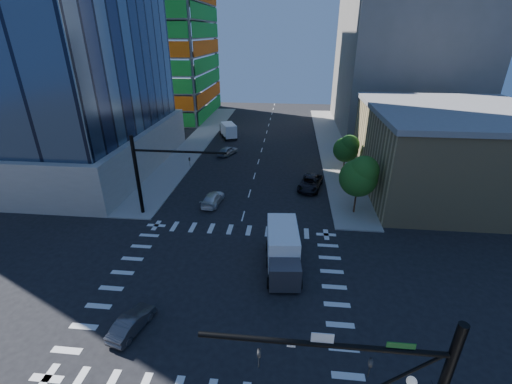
# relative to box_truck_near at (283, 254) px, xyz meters

# --- Properties ---
(ground) EXTENTS (160.00, 160.00, 0.00)m
(ground) POSITION_rel_box_truck_near_xyz_m (-4.72, -2.97, -1.53)
(ground) COLOR black
(ground) RESTS_ON ground
(road_markings) EXTENTS (20.00, 20.00, 0.01)m
(road_markings) POSITION_rel_box_truck_near_xyz_m (-4.72, -2.97, -1.53)
(road_markings) COLOR silver
(road_markings) RESTS_ON ground
(sidewalk_ne) EXTENTS (5.00, 60.00, 0.15)m
(sidewalk_ne) POSITION_rel_box_truck_near_xyz_m (7.78, 37.03, -1.46)
(sidewalk_ne) COLOR #9C9993
(sidewalk_ne) RESTS_ON ground
(sidewalk_nw) EXTENTS (5.00, 60.00, 0.15)m
(sidewalk_nw) POSITION_rel_box_truck_near_xyz_m (-17.22, 37.03, -1.46)
(sidewalk_nw) COLOR #9C9993
(sidewalk_nw) RESTS_ON ground
(construction_building) EXTENTS (25.16, 34.50, 70.60)m
(construction_building) POSITION_rel_box_truck_near_xyz_m (-32.14, 58.96, 23.08)
(construction_building) COLOR slate
(construction_building) RESTS_ON ground
(commercial_building) EXTENTS (20.50, 22.50, 10.60)m
(commercial_building) POSITION_rel_box_truck_near_xyz_m (20.28, 19.03, 3.78)
(commercial_building) COLOR tan
(commercial_building) RESTS_ON ground
(bg_building_ne) EXTENTS (24.00, 30.00, 28.00)m
(bg_building_ne) POSITION_rel_box_truck_near_xyz_m (22.28, 52.03, 12.47)
(bg_building_ne) COLOR slate
(bg_building_ne) RESTS_ON ground
(signal_mast_nw) EXTENTS (10.20, 0.40, 9.00)m
(signal_mast_nw) POSITION_rel_box_truck_near_xyz_m (-14.72, 8.53, 3.96)
(signal_mast_nw) COLOR black
(signal_mast_nw) RESTS_ON sidewalk_nw
(tree_south) EXTENTS (4.16, 4.16, 6.82)m
(tree_south) POSITION_rel_box_truck_near_xyz_m (7.91, 10.93, 3.15)
(tree_south) COLOR #382316
(tree_south) RESTS_ON sidewalk_ne
(tree_north) EXTENTS (3.54, 3.52, 5.78)m
(tree_north) POSITION_rel_box_truck_near_xyz_m (8.21, 22.93, 2.45)
(tree_north) COLOR #382316
(tree_north) RESTS_ON sidewalk_ne
(car_nb_far) EXTENTS (3.86, 6.16, 1.59)m
(car_nb_far) POSITION_rel_box_truck_near_xyz_m (3.08, 17.39, -0.74)
(car_nb_far) COLOR black
(car_nb_far) RESTS_ON ground
(car_sb_near) EXTENTS (2.38, 4.86, 1.36)m
(car_sb_near) POSITION_rel_box_truck_near_xyz_m (-8.76, 11.71, -0.85)
(car_sb_near) COLOR white
(car_sb_near) RESTS_ON ground
(car_sb_mid) EXTENTS (3.38, 4.70, 1.49)m
(car_sb_mid) POSITION_rel_box_truck_near_xyz_m (-10.19, 29.84, -0.79)
(car_sb_mid) COLOR #A6AAAD
(car_sb_mid) RESTS_ON ground
(car_sb_cross) EXTENTS (2.29, 4.12, 1.29)m
(car_sb_cross) POSITION_rel_box_truck_near_xyz_m (-10.13, -7.87, -0.89)
(car_sb_cross) COLOR #49484D
(car_sb_cross) RESTS_ON ground
(box_truck_near) EXTENTS (3.37, 6.83, 3.47)m
(box_truck_near) POSITION_rel_box_truck_near_xyz_m (0.00, 0.00, 0.00)
(box_truck_near) COLOR black
(box_truck_near) RESTS_ON ground
(box_truck_far) EXTENTS (4.33, 5.96, 2.88)m
(box_truck_far) POSITION_rel_box_truck_near_xyz_m (-12.05, 40.42, -0.26)
(box_truck_far) COLOR black
(box_truck_far) RESTS_ON ground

